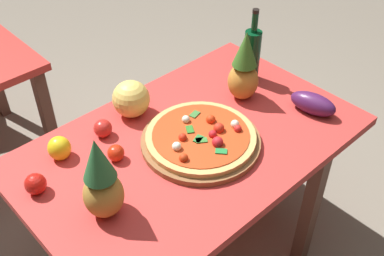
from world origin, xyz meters
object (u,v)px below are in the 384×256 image
at_px(pineapple_left, 244,70).
at_px(melon, 131,99).
at_px(pizza, 201,136).
at_px(tomato_at_corner, 35,184).
at_px(tomato_by_bottle, 103,128).
at_px(eggplant, 313,104).
at_px(bell_pepper, 59,148).
at_px(display_table, 191,157).
at_px(pineapple_right, 101,182).
at_px(wine_bottle, 252,54).
at_px(tomato_near_board, 116,153).
at_px(pizza_board, 201,141).

relative_size(pineapple_left, melon, 2.04).
bearing_deg(pineapple_left, pizza, -163.41).
distance_m(tomato_at_corner, tomato_by_bottle, 0.36).
distance_m(eggplant, tomato_by_bottle, 0.88).
bearing_deg(eggplant, bell_pepper, 152.45).
xyz_separation_m(display_table, pineapple_left, (0.36, 0.06, 0.23)).
bearing_deg(pineapple_right, melon, 43.27).
height_order(bell_pepper, tomato_at_corner, bell_pepper).
bearing_deg(tomato_at_corner, pineapple_right, -62.39).
bearing_deg(bell_pepper, tomato_at_corner, -147.27).
bearing_deg(eggplant, tomato_at_corner, 160.41).
xyz_separation_m(wine_bottle, tomato_by_bottle, (-0.73, 0.13, -0.09)).
relative_size(bell_pepper, eggplant, 0.48).
height_order(display_table, tomato_near_board, tomato_near_board).
xyz_separation_m(melon, tomato_near_board, (-0.21, -0.18, -0.05)).
distance_m(display_table, pineapple_right, 0.51).
distance_m(pineapple_left, pineapple_right, 0.83).
distance_m(pineapple_left, tomato_by_bottle, 0.64).
bearing_deg(pineapple_left, tomato_near_board, 175.41).
height_order(pineapple_right, melon, pineapple_right).
bearing_deg(pineapple_right, pizza, 3.49).
distance_m(display_table, tomato_at_corner, 0.62).
relative_size(display_table, melon, 8.62).
relative_size(pizza_board, tomato_near_board, 7.24).
bearing_deg(eggplant, wine_bottle, 90.34).
xyz_separation_m(bell_pepper, tomato_at_corner, (-0.15, -0.10, -0.01)).
distance_m(pineapple_right, tomato_at_corner, 0.29).
xyz_separation_m(tomato_by_bottle, tomato_near_board, (-0.04, -0.15, -0.00)).
distance_m(wine_bottle, bell_pepper, 0.94).
bearing_deg(display_table, pineapple_right, -171.03).
height_order(display_table, tomato_by_bottle, tomato_by_bottle).
distance_m(eggplant, tomato_near_board, 0.85).
height_order(pineapple_left, bell_pepper, pineapple_left).
xyz_separation_m(melon, tomato_at_corner, (-0.51, -0.13, -0.04)).
xyz_separation_m(pizza_board, pineapple_left, (0.35, 0.10, 0.13)).
bearing_deg(tomato_at_corner, melon, 13.67).
height_order(wine_bottle, tomato_at_corner, wine_bottle).
height_order(pizza_board, wine_bottle, wine_bottle).
height_order(pineapple_right, eggplant, pineapple_right).
xyz_separation_m(pizza, tomato_at_corner, (-0.60, 0.21, -0.00)).
relative_size(display_table, eggplant, 6.77).
relative_size(pineapple_left, bell_pepper, 3.33).
distance_m(pizza_board, eggplant, 0.52).
bearing_deg(eggplant, tomato_by_bottle, 147.10).
bearing_deg(display_table, pizza, -69.75).
distance_m(pizza_board, bell_pepper, 0.54).
bearing_deg(bell_pepper, display_table, -32.15).
bearing_deg(display_table, melon, 102.63).
bearing_deg(tomato_near_board, wine_bottle, 1.60).
relative_size(pizza, pineapple_left, 1.34).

